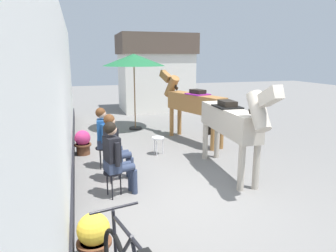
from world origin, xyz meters
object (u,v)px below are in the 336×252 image
Objects in this scene: seated_visitor_far at (105,135)px; saddled_horse_near at (231,121)px; cafe_parasol at (134,60)px; flower_planter_farthest at (83,142)px; flower_planter_nearest at (94,237)px; spare_stool_white at (158,139)px; seated_visitor_middle at (114,144)px; seated_visitor_near at (116,155)px; saddled_horse_far at (192,103)px.

saddled_horse_near reaches higher than seated_visitor_far.
flower_planter_farthest is at bearing -126.65° from cafe_parasol.
flower_planter_nearest is 4.35m from spare_stool_white.
flower_planter_nearest is at bearing -114.97° from spare_stool_white.
flower_planter_nearest is at bearing -89.65° from flower_planter_farthest.
seated_visitor_far is at bearing 82.11° from flower_planter_nearest.
seated_visitor_middle is at bearing -105.62° from cafe_parasol.
seated_visitor_near reaches higher than spare_stool_white.
seated_visitor_near is 2.57m from spare_stool_white.
saddled_horse_far is 4.52× the size of flower_planter_nearest.
cafe_parasol is at bearing 75.86° from seated_visitor_near.
cafe_parasol reaches higher than spare_stool_white.
seated_visitor_near is 2.17× the size of flower_planter_farthest.
seated_visitor_near is at bearing -94.86° from seated_visitor_middle.
saddled_horse_far reaches higher than flower_planter_farthest.
seated_visitor_near is 1.00× the size of seated_visitor_middle.
cafe_parasol reaches higher than seated_visitor_far.
saddled_horse_far is (0.18, 2.76, 0.00)m from saddled_horse_near.
flower_planter_nearest and flower_planter_farthest have the same top height.
flower_planter_farthest is at bearing 142.57° from saddled_horse_near.
flower_planter_nearest is at bearing -105.65° from seated_visitor_near.
seated_visitor_middle is 0.83m from seated_visitor_far.
saddled_horse_near reaches higher than spare_stool_white.
saddled_horse_far is (2.66, 3.17, 0.38)m from seated_visitor_near.
cafe_parasol reaches higher than saddled_horse_far.
spare_stool_white is (1.34, 2.16, -0.38)m from seated_visitor_near.
saddled_horse_near is at bearing -93.77° from saddled_horse_far.
cafe_parasol reaches higher than flower_planter_nearest.
seated_visitor_near is 0.54× the size of cafe_parasol.
flower_planter_farthest is at bearing 90.35° from flower_planter_nearest.
saddled_horse_far reaches higher than seated_visitor_middle.
flower_planter_nearest is at bearing -102.58° from seated_visitor_middle.
spare_stool_white is at bearing -142.52° from saddled_horse_far.
saddled_horse_near is 5.04m from cafe_parasol.
seated_visitor_far is 3.02× the size of spare_stool_white.
saddled_horse_near is (2.47, 0.41, 0.38)m from seated_visitor_near.
saddled_horse_far reaches higher than seated_visitor_near.
flower_planter_farthest is 1.94m from spare_stool_white.
seated_visitor_near is 2.54m from saddled_horse_near.
cafe_parasol is (1.30, 5.17, 1.59)m from seated_visitor_near.
saddled_horse_near is 1.16× the size of cafe_parasol.
saddled_horse_near is at bearing -24.50° from seated_visitor_far.
spare_stool_white is (-1.32, -1.01, -0.76)m from saddled_horse_far.
cafe_parasol reaches higher than seated_visitor_middle.
saddled_horse_far is at bearing 8.25° from flower_planter_farthest.
spare_stool_white is (0.04, -3.01, -1.96)m from cafe_parasol.
flower_planter_nearest is at bearing -104.53° from cafe_parasol.
saddled_horse_far is at bearing 30.95° from seated_visitor_far.
saddled_horse_near is at bearing -7.61° from seated_visitor_middle.
cafe_parasol is at bearing 90.68° from spare_stool_white.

